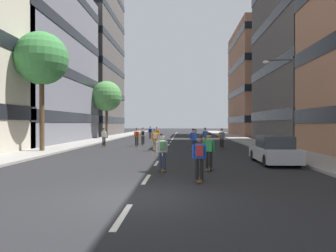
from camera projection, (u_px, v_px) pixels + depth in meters
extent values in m
plane|color=black|center=(171.00, 141.00, 40.23)|extent=(184.20, 184.20, 0.00)
cube|color=gray|center=(106.00, 138.00, 44.49)|extent=(3.21, 84.43, 0.14)
cube|color=gray|center=(239.00, 139.00, 43.64)|extent=(3.21, 84.43, 0.14)
cube|color=silver|center=(122.00, 216.00, 7.57)|extent=(0.16, 2.20, 0.01)
cube|color=silver|center=(146.00, 179.00, 12.56)|extent=(0.16, 2.20, 0.01)
cube|color=silver|center=(157.00, 163.00, 17.56)|extent=(0.16, 2.20, 0.01)
cube|color=silver|center=(162.00, 154.00, 22.55)|extent=(0.16, 2.20, 0.01)
cube|color=silver|center=(166.00, 149.00, 27.55)|extent=(0.16, 2.20, 0.01)
cube|color=silver|center=(169.00, 145.00, 32.54)|extent=(0.16, 2.20, 0.01)
cube|color=silver|center=(170.00, 142.00, 37.54)|extent=(0.16, 2.20, 0.01)
cube|color=silver|center=(172.00, 140.00, 42.53)|extent=(0.16, 2.20, 0.01)
cube|color=silver|center=(173.00, 138.00, 47.52)|extent=(0.16, 2.20, 0.01)
cube|color=silver|center=(174.00, 136.00, 52.52)|extent=(0.16, 2.20, 0.01)
cube|color=silver|center=(175.00, 135.00, 57.51)|extent=(0.16, 2.20, 0.01)
cube|color=silver|center=(175.00, 134.00, 62.51)|extent=(0.16, 2.20, 0.01)
cube|color=silver|center=(176.00, 133.00, 67.50)|extent=(0.16, 2.20, 0.01)
cube|color=silver|center=(176.00, 133.00, 72.50)|extent=(0.16, 2.20, 0.01)
cube|color=silver|center=(177.00, 132.00, 77.49)|extent=(0.16, 2.20, 0.01)
cube|color=slate|center=(3.00, 59.00, 36.25)|extent=(16.52, 20.62, 19.16)
cube|color=black|center=(3.00, 117.00, 36.31)|extent=(16.64, 20.74, 1.10)
cube|color=black|center=(3.00, 76.00, 36.27)|extent=(16.64, 20.74, 1.10)
cube|color=black|center=(3.00, 34.00, 36.22)|extent=(16.64, 20.74, 1.10)
cube|color=#4C4744|center=(71.00, 34.00, 58.06)|extent=(16.52, 18.12, 37.20)
cube|color=black|center=(71.00, 120.00, 58.21)|extent=(16.64, 18.24, 1.10)
cube|color=black|center=(71.00, 95.00, 58.17)|extent=(16.64, 18.24, 1.10)
cube|color=black|center=(71.00, 70.00, 58.13)|extent=(16.64, 18.24, 1.10)
cube|color=black|center=(71.00, 44.00, 58.08)|extent=(16.64, 18.24, 1.10)
cube|color=black|center=(70.00, 19.00, 58.04)|extent=(16.64, 18.24, 1.10)
cube|color=#9E6B51|center=(282.00, 82.00, 56.38)|extent=(16.52, 17.66, 19.01)
cube|color=black|center=(282.00, 120.00, 56.44)|extent=(16.64, 17.78, 1.10)
cube|color=black|center=(282.00, 93.00, 56.40)|extent=(16.64, 17.78, 1.10)
cube|color=black|center=(282.00, 66.00, 56.36)|extent=(16.64, 17.78, 1.10)
cube|color=black|center=(282.00, 40.00, 56.31)|extent=(16.64, 17.78, 1.10)
cube|color=#B2B7BF|center=(274.00, 154.00, 17.45)|extent=(1.80, 4.40, 0.70)
cube|color=#2D3338|center=(275.00, 142.00, 17.29)|extent=(1.60, 2.10, 0.64)
cylinder|color=black|center=(253.00, 155.00, 18.94)|extent=(0.22, 0.64, 0.64)
cylinder|color=black|center=(280.00, 155.00, 18.86)|extent=(0.22, 0.64, 0.64)
cylinder|color=black|center=(266.00, 161.00, 16.04)|extent=(0.22, 0.64, 0.64)
cylinder|color=black|center=(298.00, 161.00, 15.96)|extent=(0.22, 0.64, 0.64)
cylinder|color=#4C3823|center=(42.00, 114.00, 24.09)|extent=(0.36, 0.36, 5.62)
sphere|color=#387A3D|center=(42.00, 58.00, 24.05)|extent=(4.00, 4.00, 4.00)
cylinder|color=#4C3823|center=(107.00, 122.00, 44.66)|extent=(0.36, 0.36, 4.42)
sphere|color=#478442|center=(107.00, 96.00, 44.62)|extent=(4.24, 4.24, 4.24)
cylinder|color=#3F3F44|center=(293.00, 106.00, 21.51)|extent=(0.16, 0.16, 6.50)
cylinder|color=#3F3F44|center=(280.00, 60.00, 21.53)|extent=(1.80, 0.10, 0.10)
ellipsoid|color=silver|center=(266.00, 62.00, 21.57)|extent=(0.50, 0.30, 0.24)
cube|color=brown|center=(199.00, 180.00, 12.00)|extent=(0.22, 0.91, 0.02)
cylinder|color=#D8BF4C|center=(199.00, 179.00, 12.32)|extent=(0.18, 0.07, 0.07)
cylinder|color=#D8BF4C|center=(199.00, 182.00, 11.69)|extent=(0.18, 0.07, 0.07)
cylinder|color=black|center=(197.00, 169.00, 12.01)|extent=(0.14, 0.14, 0.80)
cylinder|color=black|center=(202.00, 169.00, 11.99)|extent=(0.14, 0.14, 0.80)
cube|color=blue|center=(199.00, 151.00, 11.99)|extent=(0.33, 0.21, 0.55)
cylinder|color=blue|center=(193.00, 152.00, 12.06)|extent=(0.10, 0.23, 0.55)
cylinder|color=blue|center=(205.00, 152.00, 12.03)|extent=(0.10, 0.23, 0.55)
sphere|color=#997051|center=(199.00, 139.00, 12.01)|extent=(0.22, 0.22, 0.22)
sphere|color=black|center=(199.00, 138.00, 12.01)|extent=(0.21, 0.21, 0.21)
cube|color=#A52626|center=(199.00, 151.00, 11.81)|extent=(0.26, 0.17, 0.40)
cube|color=brown|center=(222.00, 148.00, 27.62)|extent=(0.29, 0.92, 0.02)
cylinder|color=#D8BF4C|center=(221.00, 148.00, 27.94)|extent=(0.19, 0.09, 0.07)
cylinder|color=#D8BF4C|center=(223.00, 148.00, 27.30)|extent=(0.19, 0.09, 0.07)
cylinder|color=black|center=(221.00, 143.00, 27.61)|extent=(0.15, 0.15, 0.80)
cylinder|color=black|center=(223.00, 143.00, 27.62)|extent=(0.15, 0.15, 0.80)
cube|color=orange|center=(222.00, 135.00, 27.61)|extent=(0.34, 0.23, 0.55)
cylinder|color=orange|center=(219.00, 136.00, 27.65)|extent=(0.11, 0.24, 0.55)
cylinder|color=orange|center=(224.00, 136.00, 27.67)|extent=(0.11, 0.24, 0.55)
sphere|color=beige|center=(222.00, 130.00, 27.63)|extent=(0.22, 0.22, 0.22)
sphere|color=black|center=(222.00, 129.00, 27.63)|extent=(0.21, 0.21, 0.21)
cube|color=#3F72BF|center=(222.00, 135.00, 27.43)|extent=(0.27, 0.18, 0.40)
cube|color=brown|center=(155.00, 150.00, 25.24)|extent=(0.40, 0.92, 0.02)
cylinder|color=#D8BF4C|center=(154.00, 150.00, 25.56)|extent=(0.19, 0.11, 0.07)
cylinder|color=#D8BF4C|center=(155.00, 151.00, 24.93)|extent=(0.19, 0.11, 0.07)
cylinder|color=tan|center=(154.00, 145.00, 25.22)|extent=(0.17, 0.17, 0.80)
cylinder|color=tan|center=(156.00, 145.00, 25.26)|extent=(0.17, 0.17, 0.80)
cube|color=orange|center=(155.00, 136.00, 25.23)|extent=(0.36, 0.27, 0.55)
cylinder|color=orange|center=(152.00, 137.00, 25.24)|extent=(0.14, 0.24, 0.55)
cylinder|color=orange|center=(157.00, 137.00, 25.32)|extent=(0.14, 0.24, 0.55)
sphere|color=#997051|center=(155.00, 131.00, 25.25)|extent=(0.22, 0.22, 0.22)
sphere|color=black|center=(155.00, 130.00, 25.25)|extent=(0.21, 0.21, 0.21)
cube|color=beige|center=(155.00, 136.00, 25.06)|extent=(0.29, 0.21, 0.40)
cube|color=brown|center=(195.00, 151.00, 24.40)|extent=(0.30, 0.92, 0.02)
cylinder|color=#D8BF4C|center=(195.00, 151.00, 24.71)|extent=(0.19, 0.09, 0.07)
cylinder|color=#D8BF4C|center=(195.00, 152.00, 24.08)|extent=(0.19, 0.09, 0.07)
cylinder|color=#2D334C|center=(194.00, 146.00, 24.41)|extent=(0.16, 0.16, 0.80)
cylinder|color=#2D334C|center=(196.00, 146.00, 24.38)|extent=(0.16, 0.16, 0.80)
cube|color=blue|center=(195.00, 137.00, 24.39)|extent=(0.34, 0.24, 0.55)
cylinder|color=blue|center=(192.00, 137.00, 24.47)|extent=(0.12, 0.24, 0.55)
cylinder|color=blue|center=(198.00, 137.00, 24.40)|extent=(0.12, 0.24, 0.55)
sphere|color=beige|center=(195.00, 131.00, 24.40)|extent=(0.22, 0.22, 0.22)
sphere|color=black|center=(195.00, 130.00, 24.40)|extent=(0.21, 0.21, 0.21)
cube|color=brown|center=(162.00, 170.00, 14.53)|extent=(0.38, 0.92, 0.02)
cylinder|color=#D8BF4C|center=(161.00, 170.00, 14.85)|extent=(0.19, 0.11, 0.07)
cylinder|color=#D8BF4C|center=(163.00, 172.00, 14.22)|extent=(0.19, 0.11, 0.07)
cylinder|color=#2D334C|center=(160.00, 161.00, 14.51)|extent=(0.17, 0.17, 0.80)
cylinder|color=#2D334C|center=(164.00, 161.00, 14.54)|extent=(0.17, 0.17, 0.80)
cube|color=white|center=(162.00, 146.00, 14.52)|extent=(0.35, 0.26, 0.55)
cylinder|color=white|center=(157.00, 147.00, 14.54)|extent=(0.13, 0.24, 0.55)
cylinder|color=white|center=(167.00, 147.00, 14.61)|extent=(0.13, 0.24, 0.55)
sphere|color=beige|center=(162.00, 136.00, 14.54)|extent=(0.22, 0.22, 0.22)
sphere|color=black|center=(162.00, 135.00, 14.54)|extent=(0.21, 0.21, 0.21)
cube|color=#4C8C4C|center=(163.00, 146.00, 14.34)|extent=(0.29, 0.21, 0.40)
cube|color=brown|center=(104.00, 146.00, 30.27)|extent=(0.29, 0.92, 0.02)
cylinder|color=#D8BF4C|center=(105.00, 146.00, 30.58)|extent=(0.19, 0.09, 0.07)
cylinder|color=#D8BF4C|center=(103.00, 146.00, 29.95)|extent=(0.19, 0.09, 0.07)
cylinder|color=black|center=(103.00, 141.00, 30.28)|extent=(0.15, 0.15, 0.80)
cylinder|color=black|center=(105.00, 141.00, 30.25)|extent=(0.15, 0.15, 0.80)
cube|color=white|center=(104.00, 134.00, 30.26)|extent=(0.34, 0.23, 0.55)
cylinder|color=white|center=(102.00, 134.00, 30.34)|extent=(0.11, 0.24, 0.55)
cylinder|color=white|center=(106.00, 134.00, 30.28)|extent=(0.11, 0.24, 0.55)
sphere|color=#997051|center=(104.00, 129.00, 30.27)|extent=(0.22, 0.22, 0.22)
sphere|color=black|center=(104.00, 129.00, 30.27)|extent=(0.21, 0.21, 0.21)
cube|color=brown|center=(137.00, 145.00, 30.36)|extent=(0.37, 0.92, 0.02)
cylinder|color=#D8BF4C|center=(137.00, 146.00, 30.68)|extent=(0.19, 0.10, 0.07)
cylinder|color=#D8BF4C|center=(137.00, 146.00, 30.04)|extent=(0.19, 0.10, 0.07)
cylinder|color=black|center=(136.00, 141.00, 30.34)|extent=(0.16, 0.16, 0.80)
cylinder|color=black|center=(138.00, 141.00, 30.37)|extent=(0.16, 0.16, 0.80)
cube|color=orange|center=(137.00, 134.00, 30.35)|extent=(0.35, 0.26, 0.55)
cylinder|color=orange|center=(134.00, 134.00, 30.37)|extent=(0.13, 0.24, 0.55)
cylinder|color=orange|center=(139.00, 134.00, 30.43)|extent=(0.13, 0.24, 0.55)
sphere|color=#997051|center=(137.00, 129.00, 30.36)|extent=(0.22, 0.22, 0.22)
sphere|color=black|center=(137.00, 129.00, 30.36)|extent=(0.21, 0.21, 0.21)
cube|color=#A52626|center=(137.00, 134.00, 30.17)|extent=(0.29, 0.21, 0.40)
cube|color=brown|center=(150.00, 138.00, 45.33)|extent=(0.23, 0.91, 0.02)
cylinder|color=#D8BF4C|center=(150.00, 138.00, 45.65)|extent=(0.18, 0.08, 0.07)
cylinder|color=#D8BF4C|center=(150.00, 138.00, 45.01)|extent=(0.18, 0.08, 0.07)
cylinder|color=#2D334C|center=(150.00, 135.00, 45.33)|extent=(0.14, 0.14, 0.80)
cylinder|color=#2D334C|center=(151.00, 135.00, 45.33)|extent=(0.14, 0.14, 0.80)
cube|color=blue|center=(150.00, 130.00, 45.32)|extent=(0.33, 0.21, 0.55)
cylinder|color=blue|center=(149.00, 131.00, 45.38)|extent=(0.10, 0.23, 0.55)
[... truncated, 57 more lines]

